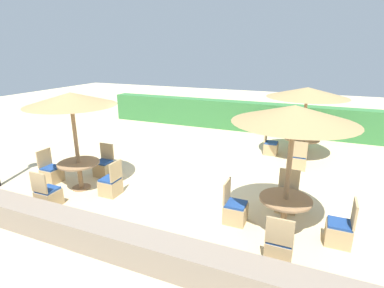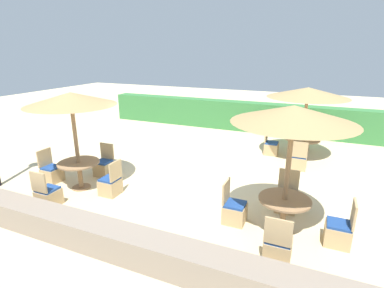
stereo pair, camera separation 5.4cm
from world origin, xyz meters
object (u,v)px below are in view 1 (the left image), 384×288
(round_table_front_left, at_px, (79,168))
(round_table_front_right, at_px, (285,206))
(patio_chair_back_right_south, at_px, (298,161))
(patio_chair_front_left_west, at_px, (51,173))
(patio_chair_front_right_south, at_px, (279,247))
(patio_chair_front_right_west, at_px, (235,211))
(patio_chair_back_right_north, at_px, (302,143))
(parasol_back_right, at_px, (307,93))
(patio_chair_front_right_east, at_px, (340,231))
(patio_chair_front_left_south, at_px, (48,196))
(patio_chair_front_left_east, at_px, (111,185))
(parasol_front_left, at_px, (71,100))
(parasol_front_right, at_px, (294,115))
(round_table_back_right, at_px, (302,142))
(patio_chair_front_right_north, at_px, (287,199))
(patio_chair_front_left_north, at_px, (104,167))
(patio_chair_back_right_west, at_px, (270,147))

(round_table_front_left, relative_size, round_table_front_right, 1.04)
(patio_chair_back_right_south, height_order, round_table_front_left, patio_chair_back_right_south)
(patio_chair_front_left_west, xyz_separation_m, patio_chair_front_right_south, (6.32, -0.89, 0.00))
(patio_chair_front_right_west, bearing_deg, patio_chair_back_right_north, 170.03)
(parasol_back_right, relative_size, patio_chair_front_right_east, 2.77)
(patio_chair_front_right_west, xyz_separation_m, patio_chair_front_right_east, (2.04, 0.04, 0.00))
(round_table_front_right, height_order, patio_chair_front_right_south, patio_chair_front_right_south)
(patio_chair_front_left_south, relative_size, patio_chair_front_right_south, 1.00)
(patio_chair_front_left_east, distance_m, round_table_front_right, 4.27)
(patio_chair_front_left_west, bearing_deg, parasol_back_right, 126.93)
(parasol_front_left, bearing_deg, round_table_front_right, 0.74)
(parasol_front_left, relative_size, parasol_front_right, 0.99)
(round_table_back_right, height_order, parasol_front_right, parasol_front_right)
(parasol_back_right, xyz_separation_m, parasol_front_right, (-0.02, -4.67, 0.19))
(patio_chair_front_left_east, bearing_deg, patio_chair_front_right_south, -101.88)
(round_table_back_right, distance_m, parasol_front_right, 5.03)
(patio_chair_back_right_south, bearing_deg, patio_chair_front_right_west, -105.41)
(round_table_front_right, bearing_deg, round_table_back_right, 89.78)
(parasol_front_left, xyz_separation_m, round_table_front_left, (0.00, -0.00, -1.81))
(patio_chair_front_right_south, bearing_deg, patio_chair_front_right_east, 43.11)
(parasol_front_left, xyz_separation_m, patio_chair_front_left_west, (-1.04, 0.00, -2.13))
(round_table_back_right, relative_size, patio_chair_front_right_north, 1.21)
(patio_chair_front_right_east, bearing_deg, parasol_front_right, 88.83)
(patio_chair_front_left_north, relative_size, patio_chair_front_right_south, 1.00)
(round_table_back_right, relative_size, parasol_front_left, 0.44)
(patio_chair_back_right_west, distance_m, parasol_front_left, 6.74)
(round_table_front_left, height_order, parasol_front_right, parasol_front_right)
(patio_chair_front_left_north, height_order, patio_chair_front_left_west, same)
(round_table_front_left, height_order, patio_chair_front_left_south, patio_chair_front_left_south)
(round_table_front_left, bearing_deg, patio_chair_front_right_north, 10.79)
(patio_chair_back_right_north, distance_m, round_table_front_left, 7.80)
(patio_chair_front_left_north, relative_size, parasol_front_right, 0.36)
(patio_chair_front_right_north, bearing_deg, patio_chair_back_right_west, -75.74)
(parasol_back_right, height_order, patio_chair_front_right_west, parasol_back_right)
(patio_chair_front_right_south, bearing_deg, round_table_front_right, 92.21)
(patio_chair_back_right_south, xyz_separation_m, patio_chair_front_right_west, (-1.03, -3.72, 0.00))
(round_table_back_right, height_order, patio_chair_front_right_south, patio_chair_front_right_south)
(patio_chair_back_right_south, bearing_deg, patio_chair_front_left_east, -138.99)
(parasol_back_right, height_order, parasol_front_left, parasol_front_left)
(patio_chair_back_right_north, bearing_deg, patio_chair_front_right_east, 100.24)
(patio_chair_front_left_east, height_order, patio_chair_front_right_south, same)
(round_table_back_right, xyz_separation_m, patio_chair_front_left_east, (-4.27, -4.73, -0.31))
(parasol_front_left, distance_m, patio_chair_front_left_west, 2.37)
(patio_chair_back_right_north, height_order, parasol_front_left, parasol_front_left)
(patio_chair_front_right_north, distance_m, patio_chair_front_right_east, 1.43)
(patio_chair_front_right_south, bearing_deg, patio_chair_front_left_north, 160.69)
(round_table_front_right, bearing_deg, parasol_front_left, -179.26)
(patio_chair_front_left_north, bearing_deg, parasol_front_left, 89.28)
(round_table_back_right, relative_size, patio_chair_back_right_north, 1.21)
(patio_chair_front_left_east, relative_size, patio_chair_front_right_north, 1.00)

